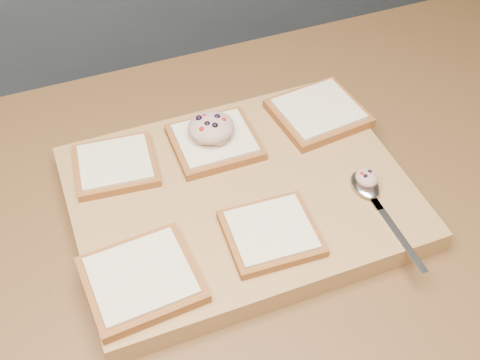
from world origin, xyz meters
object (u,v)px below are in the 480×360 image
Objects in this scene: bread_far_center at (215,141)px; spoon at (370,192)px; tuna_salad_dollop at (211,127)px; cutting_board at (240,197)px.

bread_far_center reaches higher than spoon.
spoon is (0.16, -0.17, -0.03)m from tuna_salad_dollop.
spoon is (0.16, -0.07, 0.02)m from cutting_board.
tuna_salad_dollop is at bearing 123.52° from bread_far_center.
tuna_salad_dollop is at bearing 134.42° from spoon.
bread_far_center is 0.02m from tuna_salad_dollop.
bread_far_center reaches higher than cutting_board.
spoon is at bearing -45.58° from tuna_salad_dollop.
tuna_salad_dollop is (-0.01, 0.09, 0.05)m from cutting_board.
tuna_salad_dollop is (-0.00, 0.00, 0.02)m from bread_far_center.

